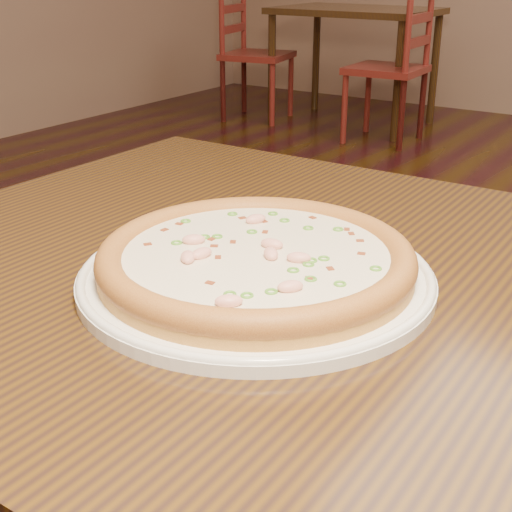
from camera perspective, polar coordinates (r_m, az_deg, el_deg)
The scene contains 6 objects.
hero_table at distance 0.76m, azimuth 9.77°, elevation -9.70°, with size 1.20×0.80×0.75m.
plate at distance 0.72m, azimuth -0.00°, elevation -1.56°, with size 0.36×0.36×0.02m.
pizza at distance 0.71m, azimuth -0.00°, elevation -0.22°, with size 0.32×0.32×0.03m.
bg_table_left at distance 4.90m, azimuth 7.96°, elevation 17.97°, with size 1.00×0.70×0.75m.
chair_a at distance 5.06m, azimuth -0.49°, elevation 15.87°, with size 0.49×0.49×0.95m.
chair_b at distance 4.44m, azimuth 11.08°, elevation 14.48°, with size 0.44×0.44×0.95m.
Camera 1 is at (0.28, -0.79, 1.06)m, focal length 50.00 mm.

